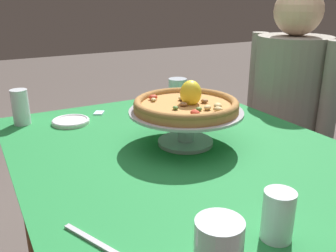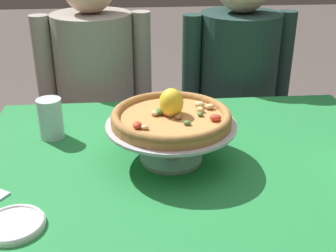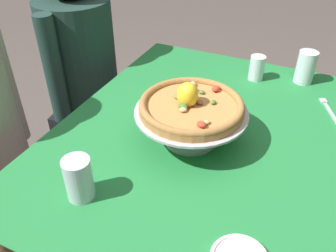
# 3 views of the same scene
# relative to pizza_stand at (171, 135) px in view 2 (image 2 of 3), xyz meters

# --- Properties ---
(dining_table) EXTENTS (1.26, 1.00, 0.76)m
(dining_table) POSITION_rel_pizza_stand_xyz_m (0.05, -0.04, -0.18)
(dining_table) COLOR brown
(dining_table) RESTS_ON ground
(pizza_stand) EXTENTS (0.37, 0.37, 0.11)m
(pizza_stand) POSITION_rel_pizza_stand_xyz_m (0.00, 0.00, 0.00)
(pizza_stand) COLOR #B7B7C1
(pizza_stand) RESTS_ON dining_table
(pizza) EXTENTS (0.33, 0.33, 0.10)m
(pizza) POSITION_rel_pizza_stand_xyz_m (0.00, 0.00, 0.06)
(pizza) COLOR #BC8447
(pizza) RESTS_ON pizza_stand
(water_glass_back_left) EXTENTS (0.08, 0.08, 0.13)m
(water_glass_back_left) POSITION_rel_pizza_stand_xyz_m (-0.36, 0.18, -0.02)
(water_glass_back_left) COLOR silver
(water_glass_back_left) RESTS_ON dining_table
(side_plate) EXTENTS (0.14, 0.14, 0.02)m
(side_plate) POSITION_rel_pizza_stand_xyz_m (-0.38, -0.28, -0.07)
(side_plate) COLOR white
(side_plate) RESTS_ON dining_table
(diner_left) EXTENTS (0.49, 0.37, 1.26)m
(diner_left) POSITION_rel_pizza_stand_xyz_m (-0.26, 0.73, -0.23)
(diner_left) COLOR black
(diner_left) RESTS_ON ground
(diner_right) EXTENTS (0.50, 0.38, 1.27)m
(diner_right) POSITION_rel_pizza_stand_xyz_m (0.37, 0.72, -0.22)
(diner_right) COLOR black
(diner_right) RESTS_ON ground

